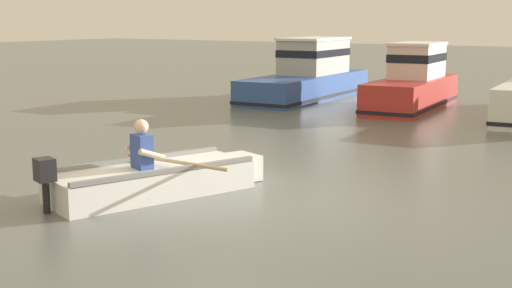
# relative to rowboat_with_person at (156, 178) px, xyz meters

# --- Properties ---
(ground_plane) EXTENTS (120.00, 120.00, 0.00)m
(ground_plane) POSITION_rel_rowboat_with_person_xyz_m (1.22, 0.26, -0.25)
(ground_plane) COLOR slate
(rowboat_with_person) EXTENTS (2.32, 3.62, 1.19)m
(rowboat_with_person) POSITION_rel_rowboat_with_person_xyz_m (0.00, 0.00, 0.00)
(rowboat_with_person) COLOR white
(rowboat_with_person) RESTS_ON ground
(moored_boat_blue) EXTENTS (2.22, 6.74, 2.02)m
(moored_boat_blue) POSITION_rel_rowboat_with_person_xyz_m (-4.19, 12.84, 0.49)
(moored_boat_blue) COLOR #2D519E
(moored_boat_blue) RESTS_ON ground
(moored_boat_red) EXTENTS (1.91, 5.18, 1.96)m
(moored_boat_red) POSITION_rel_rowboat_with_person_xyz_m (-0.22, 12.00, 0.48)
(moored_boat_red) COLOR #B72D28
(moored_boat_red) RESTS_ON ground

